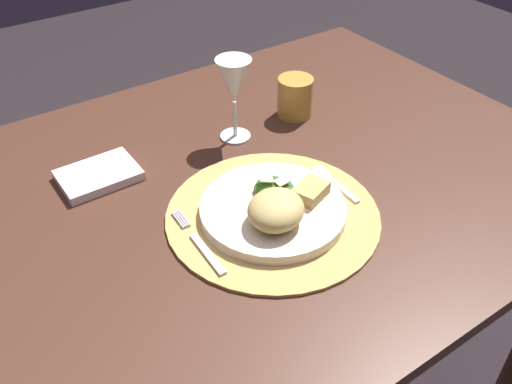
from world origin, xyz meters
TOP-DOWN VIEW (x-y plane):
  - dining_table at (0.00, 0.00)m, footprint 1.25×0.91m
  - placemat at (-0.02, -0.11)m, footprint 0.36×0.36m
  - dinner_plate at (-0.02, -0.11)m, footprint 0.25×0.25m
  - pasta_serving at (-0.05, -0.14)m, footprint 0.13×0.13m
  - salad_greens at (0.00, -0.08)m, footprint 0.08×0.08m
  - bread_piece at (0.04, -0.13)m, footprint 0.07×0.06m
  - fork at (-0.16, -0.11)m, footprint 0.02×0.17m
  - spoon at (0.12, -0.08)m, footprint 0.03×0.13m
  - napkin at (-0.23, 0.16)m, footprint 0.14×0.10m
  - wine_glass at (0.06, 0.14)m, footprint 0.07×0.07m
  - amber_tumbler at (0.21, 0.14)m, footprint 0.08×0.08m

SIDE VIEW (x-z plane):
  - dining_table at x=0.00m, z-range 0.25..0.99m
  - placemat at x=-0.02m, z-range 0.74..0.75m
  - fork at x=-0.16m, z-range 0.75..0.75m
  - spoon at x=0.12m, z-range 0.75..0.76m
  - napkin at x=-0.23m, z-range 0.74..0.76m
  - dinner_plate at x=-0.02m, z-range 0.75..0.77m
  - salad_greens at x=0.00m, z-range 0.76..0.79m
  - bread_piece at x=0.04m, z-range 0.77..0.79m
  - amber_tumbler at x=0.21m, z-range 0.74..0.83m
  - pasta_serving at x=-0.05m, z-range 0.77..0.82m
  - wine_glass at x=0.06m, z-range 0.78..0.95m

